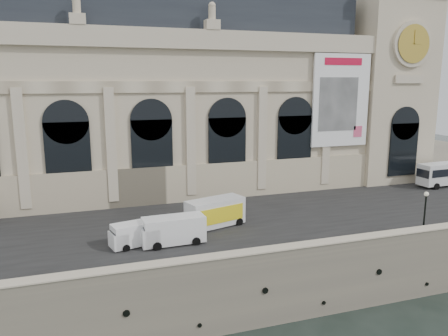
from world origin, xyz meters
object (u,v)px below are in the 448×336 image
Objects in this scene: van_b at (170,231)px; lamp_right at (425,213)px; van_c at (135,234)px; box_truck at (212,214)px.

lamp_right reaches higher than van_b.
van_c is 0.68× the size of box_truck.
van_b is 3.34m from van_c.
van_c is 1.21× the size of lamp_right.
lamp_right reaches higher than van_c.
van_c is at bearing 167.82° from lamp_right.
box_truck is at bearing 33.51° from van_b.
van_b is 6.42m from box_truck.
lamp_right is at bearing -12.18° from van_c.
van_c is (-3.26, 0.69, -0.22)m from van_b.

